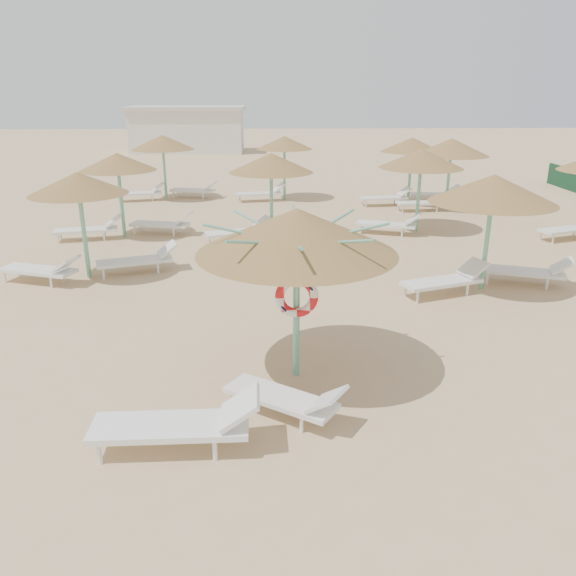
{
  "coord_description": "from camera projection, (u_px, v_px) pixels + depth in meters",
  "views": [
    {
      "loc": [
        -0.01,
        -8.07,
        4.55
      ],
      "look_at": [
        0.29,
        0.99,
        1.3
      ],
      "focal_mm": 35.0,
      "sensor_mm": 36.0,
      "label": 1
    }
  ],
  "objects": [
    {
      "name": "ground",
      "position": [
        272.0,
        384.0,
        9.13
      ],
      "size": [
        120.0,
        120.0,
        0.0
      ],
      "primitive_type": "plane",
      "color": "tan",
      "rests_on": "ground"
    },
    {
      "name": "main_palapa",
      "position": [
        297.0,
        232.0,
        8.61
      ],
      "size": [
        3.15,
        3.15,
        2.83
      ],
      "color": "#69B798",
      "rests_on": "ground"
    },
    {
      "name": "lounger_main_a",
      "position": [
        181.0,
        424.0,
        7.37
      ],
      "size": [
        2.23,
        0.71,
        0.81
      ],
      "rotation": [
        0.0,
        0.0,
        0.02
      ],
      "color": "white",
      "rests_on": "ground"
    },
    {
      "name": "lounger_main_b",
      "position": [
        287.0,
        398.0,
        8.1
      ],
      "size": [
        1.83,
        1.48,
        0.67
      ],
      "rotation": [
        0.0,
        0.0,
        -0.59
      ],
      "color": "white",
      "rests_on": "ground"
    },
    {
      "name": "palapa_field",
      "position": [
        376.0,
        161.0,
        18.13
      ],
      "size": [
        18.73,
        14.52,
        2.72
      ],
      "color": "#69B798",
      "rests_on": "ground"
    },
    {
      "name": "service_hut",
      "position": [
        188.0,
        129.0,
        41.32
      ],
      "size": [
        8.4,
        4.4,
        3.25
      ],
      "color": "silver",
      "rests_on": "ground"
    }
  ]
}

